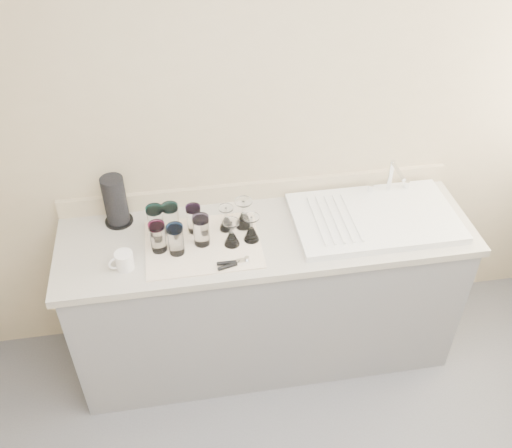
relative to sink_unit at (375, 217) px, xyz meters
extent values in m
cube|color=tan|center=(-0.55, 0.30, 0.33)|extent=(3.50, 0.04, 2.50)
cube|color=slate|center=(-0.55, 0.00, -0.49)|extent=(2.00, 0.60, 0.86)
cube|color=gray|center=(-0.55, 0.00, -0.04)|extent=(2.06, 0.62, 0.04)
cube|color=white|center=(0.00, 0.00, 0.00)|extent=(0.82, 0.50, 0.03)
cylinder|color=silver|center=(0.14, 0.20, 0.11)|extent=(0.02, 0.02, 0.18)
cylinder|color=silver|center=(0.14, 0.12, 0.19)|extent=(0.02, 0.16, 0.02)
cylinder|color=silver|center=(0.04, 0.20, 0.04)|extent=(0.03, 0.03, 0.04)
cylinder|color=silver|center=(0.24, 0.20, 0.04)|extent=(0.03, 0.03, 0.04)
cube|color=white|center=(-0.88, -0.05, -0.02)|extent=(0.55, 0.42, 0.01)
cylinder|color=white|center=(-1.09, 0.06, 0.06)|extent=(0.08, 0.08, 0.14)
cylinder|color=teal|center=(-1.09, 0.06, 0.14)|extent=(0.08, 0.08, 0.02)
cylinder|color=white|center=(-1.02, 0.07, 0.06)|extent=(0.08, 0.08, 0.14)
cylinder|color=#37A9B3|center=(-1.02, 0.07, 0.14)|extent=(0.08, 0.08, 0.02)
cylinder|color=white|center=(-0.91, 0.06, 0.05)|extent=(0.07, 0.07, 0.13)
cylinder|color=purple|center=(-0.91, 0.06, 0.13)|extent=(0.07, 0.07, 0.02)
cylinder|color=white|center=(-1.08, -0.06, 0.06)|extent=(0.07, 0.07, 0.14)
cylinder|color=#E23297|center=(-1.08, -0.06, 0.13)|extent=(0.08, 0.08, 0.02)
cylinder|color=white|center=(-1.00, -0.09, 0.06)|extent=(0.07, 0.07, 0.14)
cylinder|color=blue|center=(-1.00, -0.09, 0.14)|extent=(0.08, 0.08, 0.02)
cylinder|color=white|center=(-0.88, -0.04, 0.06)|extent=(0.08, 0.08, 0.14)
cylinder|color=#9A84D1|center=(-0.88, -0.04, 0.14)|extent=(0.08, 0.08, 0.02)
cone|color=white|center=(-0.75, 0.05, 0.02)|extent=(0.07, 0.07, 0.07)
cylinder|color=white|center=(-0.75, 0.05, 0.08)|extent=(0.01, 0.01, 0.05)
cylinder|color=white|center=(-0.75, 0.05, 0.12)|extent=(0.07, 0.07, 0.01)
cone|color=white|center=(-0.66, 0.06, 0.03)|extent=(0.09, 0.09, 0.08)
cylinder|color=white|center=(-0.66, 0.06, 0.10)|extent=(0.01, 0.01, 0.06)
cylinder|color=white|center=(-0.66, 0.06, 0.14)|extent=(0.09, 0.09, 0.01)
cone|color=white|center=(-0.74, -0.07, 0.03)|extent=(0.08, 0.08, 0.07)
cylinder|color=white|center=(-0.74, -0.07, 0.09)|extent=(0.01, 0.01, 0.06)
cylinder|color=white|center=(-0.74, -0.07, 0.12)|extent=(0.08, 0.08, 0.01)
cone|color=white|center=(-0.64, -0.05, 0.03)|extent=(0.08, 0.08, 0.07)
cylinder|color=white|center=(-0.64, -0.05, 0.09)|extent=(0.01, 0.01, 0.06)
cylinder|color=white|center=(-0.64, -0.05, 0.13)|extent=(0.08, 0.08, 0.01)
cube|color=silver|center=(-0.71, -0.21, 0.00)|extent=(0.06, 0.04, 0.02)
cylinder|color=black|center=(-0.77, -0.23, 0.00)|extent=(0.12, 0.05, 0.02)
cylinder|color=black|center=(-0.77, -0.21, 0.00)|extent=(0.12, 0.02, 0.02)
cylinder|color=white|center=(-1.24, -0.15, 0.02)|extent=(0.11, 0.11, 0.09)
torus|color=white|center=(-1.28, -0.16, 0.02)|extent=(0.07, 0.03, 0.07)
cylinder|color=black|center=(-1.28, 0.20, -0.01)|extent=(0.14, 0.14, 0.01)
cylinder|color=black|center=(-1.28, 0.20, 0.12)|extent=(0.11, 0.11, 0.25)
camera|label=1|loc=(-0.96, -2.11, 1.81)|focal=40.00mm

